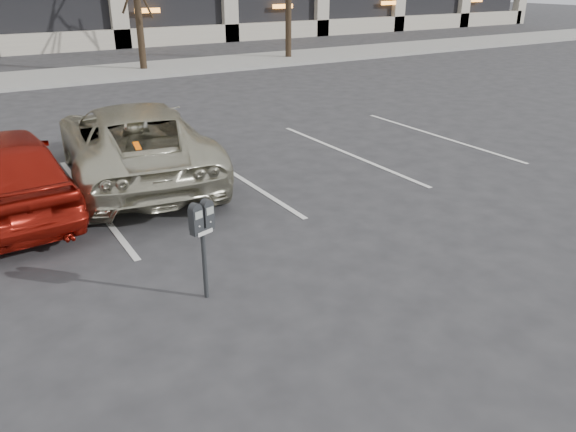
# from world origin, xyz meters

# --- Properties ---
(ground) EXTENTS (140.00, 140.00, 0.00)m
(ground) POSITION_xyz_m (0.00, 0.00, 0.00)
(ground) COLOR #28282B
(ground) RESTS_ON ground
(sidewalk) EXTENTS (80.00, 4.00, 0.12)m
(sidewalk) POSITION_xyz_m (0.00, 16.00, 0.06)
(sidewalk) COLOR gray
(sidewalk) RESTS_ON ground
(stall_lines) EXTENTS (16.90, 5.20, 0.00)m
(stall_lines) POSITION_xyz_m (-1.40, 2.30, 0.01)
(stall_lines) COLOR silver
(stall_lines) RESTS_ON ground
(parking_meter) EXTENTS (0.34, 0.21, 1.25)m
(parking_meter) POSITION_xyz_m (-0.96, -1.68, 0.96)
(parking_meter) COLOR black
(parking_meter) RESTS_ON ground
(suv_silver) EXTENTS (3.18, 5.65, 1.50)m
(suv_silver) POSITION_xyz_m (-0.33, 3.08, 0.75)
(suv_silver) COLOR #BCB9A0
(suv_silver) RESTS_ON ground
(car_red) EXTENTS (1.99, 4.42, 1.47)m
(car_red) POSITION_xyz_m (-2.69, 2.50, 0.74)
(car_red) COLOR maroon
(car_red) RESTS_ON ground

